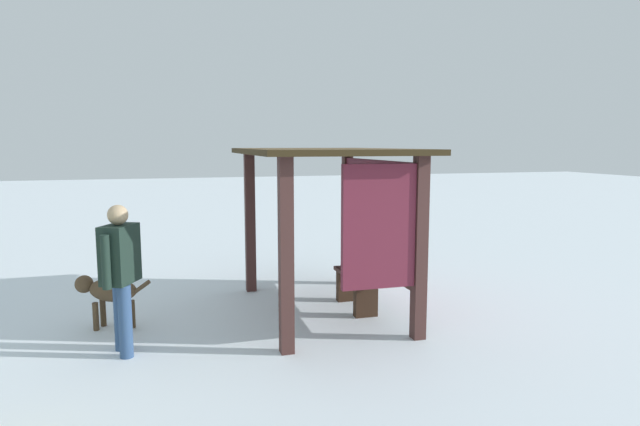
{
  "coord_description": "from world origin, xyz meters",
  "views": [
    {
      "loc": [
        6.62,
        -1.94,
        2.23
      ],
      "look_at": [
        0.29,
        -0.12,
        1.38
      ],
      "focal_mm": 29.65,
      "sensor_mm": 36.0,
      "label": 1
    }
  ],
  "objects_px": {
    "bus_shelter": "(344,192)",
    "person_walking": "(120,268)",
    "bench_left_inside": "(357,283)"
  },
  "relations": [
    {
      "from": "bench_left_inside",
      "to": "person_walking",
      "type": "height_order",
      "value": "person_walking"
    },
    {
      "from": "bus_shelter",
      "to": "person_walking",
      "type": "distance_m",
      "value": 2.88
    },
    {
      "from": "bench_left_inside",
      "to": "person_walking",
      "type": "bearing_deg",
      "value": -74.73
    },
    {
      "from": "bench_left_inside",
      "to": "person_walking",
      "type": "relative_size",
      "value": 0.58
    },
    {
      "from": "bus_shelter",
      "to": "bench_left_inside",
      "type": "xyz_separation_m",
      "value": [
        -0.12,
        0.25,
        -1.27
      ]
    },
    {
      "from": "bench_left_inside",
      "to": "bus_shelter",
      "type": "bearing_deg",
      "value": -63.07
    },
    {
      "from": "bus_shelter",
      "to": "person_walking",
      "type": "relative_size",
      "value": 1.86
    },
    {
      "from": "person_walking",
      "to": "bench_left_inside",
      "type": "bearing_deg",
      "value": 105.27
    },
    {
      "from": "bus_shelter",
      "to": "person_walking",
      "type": "bearing_deg",
      "value": -75.87
    },
    {
      "from": "person_walking",
      "to": "bus_shelter",
      "type": "bearing_deg",
      "value": 104.13
    }
  ]
}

